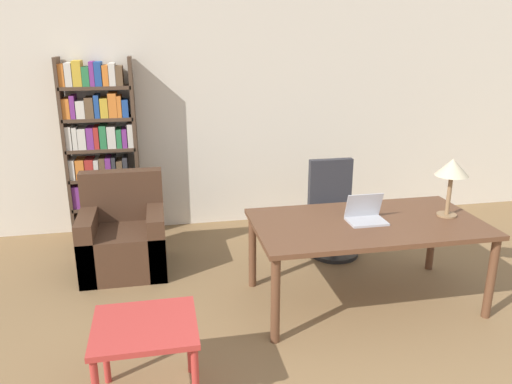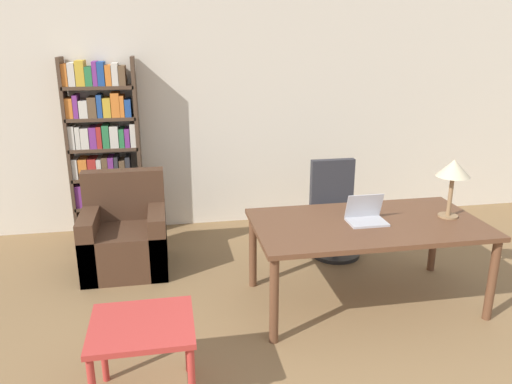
{
  "view_description": "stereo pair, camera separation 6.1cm",
  "coord_description": "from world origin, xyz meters",
  "px_view_note": "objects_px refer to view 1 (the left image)",
  "views": [
    {
      "loc": [
        -1.15,
        -1.26,
        2.22
      ],
      "look_at": [
        -0.39,
        2.55,
        0.99
      ],
      "focal_mm": 35.0,
      "sensor_mm": 36.0,
      "label": 1
    },
    {
      "loc": [
        -1.09,
        -1.27,
        2.22
      ],
      "look_at": [
        -0.39,
        2.55,
        0.99
      ],
      "focal_mm": 35.0,
      "sensor_mm": 36.0,
      "label": 2
    }
  ],
  "objects_px": {
    "laptop": "(366,215)",
    "side_table_blue": "(145,336)",
    "desk": "(367,230)",
    "bookshelf": "(100,151)",
    "office_chair": "(333,213)",
    "armchair": "(124,239)",
    "table_lamp": "(452,170)"
  },
  "relations": [
    {
      "from": "side_table_blue",
      "to": "bookshelf",
      "type": "bearing_deg",
      "value": 99.68
    },
    {
      "from": "office_chair",
      "to": "bookshelf",
      "type": "bearing_deg",
      "value": 158.25
    },
    {
      "from": "desk",
      "to": "laptop",
      "type": "distance_m",
      "value": 0.13
    },
    {
      "from": "office_chair",
      "to": "side_table_blue",
      "type": "relative_size",
      "value": 1.58
    },
    {
      "from": "office_chair",
      "to": "bookshelf",
      "type": "relative_size",
      "value": 0.49
    },
    {
      "from": "side_table_blue",
      "to": "bookshelf",
      "type": "height_order",
      "value": "bookshelf"
    },
    {
      "from": "desk",
      "to": "table_lamp",
      "type": "relative_size",
      "value": 3.79
    },
    {
      "from": "table_lamp",
      "to": "bookshelf",
      "type": "relative_size",
      "value": 0.25
    },
    {
      "from": "laptop",
      "to": "bookshelf",
      "type": "relative_size",
      "value": 0.16
    },
    {
      "from": "laptop",
      "to": "bookshelf",
      "type": "height_order",
      "value": "bookshelf"
    },
    {
      "from": "armchair",
      "to": "side_table_blue",
      "type": "bearing_deg",
      "value": -83.0
    },
    {
      "from": "office_chair",
      "to": "armchair",
      "type": "xyz_separation_m",
      "value": [
        -2.13,
        0.0,
        -0.12
      ]
    },
    {
      "from": "armchair",
      "to": "bookshelf",
      "type": "bearing_deg",
      "value": 105.06
    },
    {
      "from": "desk",
      "to": "armchair",
      "type": "relative_size",
      "value": 2.02
    },
    {
      "from": "desk",
      "to": "side_table_blue",
      "type": "xyz_separation_m",
      "value": [
        -1.81,
        -0.92,
        -0.19
      ]
    },
    {
      "from": "side_table_blue",
      "to": "armchair",
      "type": "xyz_separation_m",
      "value": [
        -0.24,
        1.96,
        -0.16
      ]
    },
    {
      "from": "laptop",
      "to": "table_lamp",
      "type": "relative_size",
      "value": 0.62
    },
    {
      "from": "table_lamp",
      "to": "bookshelf",
      "type": "height_order",
      "value": "bookshelf"
    },
    {
      "from": "office_chair",
      "to": "armchair",
      "type": "height_order",
      "value": "office_chair"
    },
    {
      "from": "side_table_blue",
      "to": "armchair",
      "type": "relative_size",
      "value": 0.66
    },
    {
      "from": "desk",
      "to": "side_table_blue",
      "type": "relative_size",
      "value": 3.05
    },
    {
      "from": "office_chair",
      "to": "desk",
      "type": "bearing_deg",
      "value": -94.53
    },
    {
      "from": "bookshelf",
      "to": "office_chair",
      "type": "bearing_deg",
      "value": -21.75
    },
    {
      "from": "desk",
      "to": "laptop",
      "type": "bearing_deg",
      "value": 160.03
    },
    {
      "from": "desk",
      "to": "bookshelf",
      "type": "bearing_deg",
      "value": 139.29
    },
    {
      "from": "office_chair",
      "to": "armchair",
      "type": "bearing_deg",
      "value": 179.94
    },
    {
      "from": "office_chair",
      "to": "bookshelf",
      "type": "distance_m",
      "value": 2.63
    },
    {
      "from": "desk",
      "to": "office_chair",
      "type": "distance_m",
      "value": 1.06
    },
    {
      "from": "desk",
      "to": "office_chair",
      "type": "bearing_deg",
      "value": 85.47
    },
    {
      "from": "laptop",
      "to": "side_table_blue",
      "type": "distance_m",
      "value": 2.04
    },
    {
      "from": "laptop",
      "to": "armchair",
      "type": "bearing_deg",
      "value": 153.18
    },
    {
      "from": "desk",
      "to": "side_table_blue",
      "type": "height_order",
      "value": "desk"
    }
  ]
}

